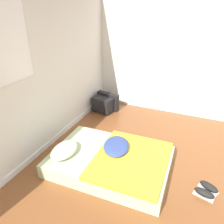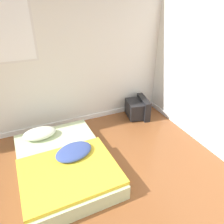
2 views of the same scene
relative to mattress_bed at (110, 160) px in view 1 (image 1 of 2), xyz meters
name	(u,v)px [view 1 (image 1 of 2)]	position (x,y,z in m)	size (l,w,h in m)	color
ground_plane	(218,205)	(-0.10, -1.53, -0.14)	(20.00, 20.00, 0.00)	brown
wall_back	(27,79)	(-0.11, 1.26, 1.16)	(7.20, 0.08, 2.60)	silver
mattress_bed	(110,160)	(0.00, 0.00, 0.00)	(1.27, 1.79, 0.36)	beige
crt_tv	(105,103)	(1.75, 0.91, 0.06)	(0.48, 0.57, 0.40)	black
sneaker_pair	(206,190)	(0.04, -1.38, -0.09)	(0.34, 0.33, 0.10)	silver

